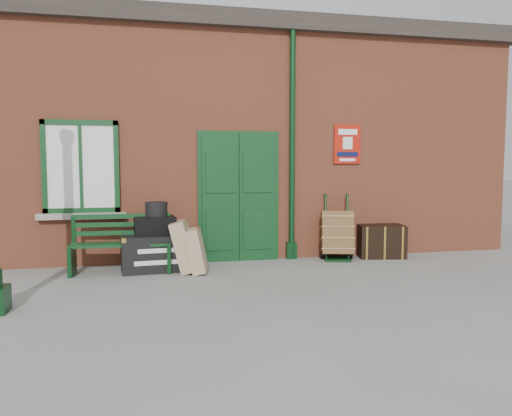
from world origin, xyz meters
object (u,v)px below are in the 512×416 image
object	(u,v)px
porter_trolley	(337,235)
dark_trunk	(381,241)
bench	(121,242)
houdini_trunk	(158,252)

from	to	relation	value
porter_trolley	dark_trunk	size ratio (longest dim) A/B	1.39
bench	porter_trolley	xyz separation A→B (m)	(3.69, 0.32, -0.03)
dark_trunk	bench	bearing A→B (deg)	-164.32
bench	houdini_trunk	distance (m)	0.60
bench	dark_trunk	bearing A→B (deg)	6.43
houdini_trunk	porter_trolley	world-z (taller)	porter_trolley
porter_trolley	dark_trunk	world-z (taller)	porter_trolley
porter_trolley	dark_trunk	xyz separation A→B (m)	(0.86, 0.03, -0.15)
dark_trunk	porter_trolley	bearing A→B (deg)	-166.60
houdini_trunk	porter_trolley	size ratio (longest dim) A/B	1.01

